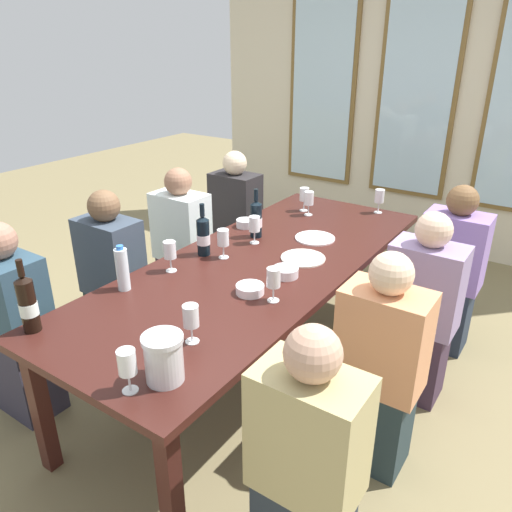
% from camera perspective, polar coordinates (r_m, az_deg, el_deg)
% --- Properties ---
extents(ground_plane, '(12.00, 12.00, 0.00)m').
position_cam_1_polar(ground_plane, '(3.21, 0.34, -12.81)').
color(ground_plane, olive).
extents(back_wall_with_windows, '(4.20, 0.10, 2.90)m').
position_cam_1_polar(back_wall_with_windows, '(4.95, 18.13, 17.42)').
color(back_wall_with_windows, beige).
rests_on(back_wall_with_windows, ground).
extents(dining_table, '(1.00, 2.60, 0.74)m').
position_cam_1_polar(dining_table, '(2.85, 0.37, -1.85)').
color(dining_table, '#3A1914').
rests_on(dining_table, ground).
extents(white_plate_0, '(0.25, 0.25, 0.01)m').
position_cam_1_polar(white_plate_0, '(3.17, 6.80, 2.06)').
color(white_plate_0, white).
rests_on(white_plate_0, dining_table).
extents(white_plate_1, '(0.26, 0.26, 0.01)m').
position_cam_1_polar(white_plate_1, '(2.88, 5.43, -0.24)').
color(white_plate_1, white).
rests_on(white_plate_1, dining_table).
extents(metal_pitcher, '(0.16, 0.16, 0.19)m').
position_cam_1_polar(metal_pitcher, '(1.89, -10.56, -11.46)').
color(metal_pitcher, silver).
rests_on(metal_pitcher, dining_table).
extents(wine_bottle_0, '(0.08, 0.08, 0.32)m').
position_cam_1_polar(wine_bottle_0, '(3.15, 0.00, 4.30)').
color(wine_bottle_0, black).
rests_on(wine_bottle_0, dining_table).
extents(wine_bottle_1, '(0.08, 0.08, 0.31)m').
position_cam_1_polar(wine_bottle_1, '(2.90, -6.09, 2.35)').
color(wine_bottle_1, black).
rests_on(wine_bottle_1, dining_table).
extents(wine_bottle_2, '(0.08, 0.08, 0.34)m').
position_cam_1_polar(wine_bottle_2, '(2.34, -24.78, -4.99)').
color(wine_bottle_2, black).
rests_on(wine_bottle_2, dining_table).
extents(tasting_bowl_0, '(0.12, 0.12, 0.05)m').
position_cam_1_polar(tasting_bowl_0, '(3.34, -1.26, 3.78)').
color(tasting_bowl_0, white).
rests_on(tasting_bowl_0, dining_table).
extents(tasting_bowl_1, '(0.14, 0.14, 0.04)m').
position_cam_1_polar(tasting_bowl_1, '(2.48, -0.69, -3.84)').
color(tasting_bowl_1, white).
rests_on(tasting_bowl_1, dining_table).
extents(tasting_bowl_2, '(0.14, 0.14, 0.05)m').
position_cam_1_polar(tasting_bowl_2, '(2.65, 3.43, -1.85)').
color(tasting_bowl_2, white).
rests_on(tasting_bowl_2, dining_table).
extents(water_bottle, '(0.06, 0.06, 0.24)m').
position_cam_1_polar(water_bottle, '(2.57, -15.12, -1.45)').
color(water_bottle, white).
rests_on(water_bottle, dining_table).
extents(wine_glass_0, '(0.07, 0.07, 0.17)m').
position_cam_1_polar(wine_glass_0, '(2.84, -3.80, 1.97)').
color(wine_glass_0, white).
rests_on(wine_glass_0, dining_table).
extents(wine_glass_1, '(0.07, 0.07, 0.17)m').
position_cam_1_polar(wine_glass_1, '(1.85, -14.62, -11.84)').
color(wine_glass_1, white).
rests_on(wine_glass_1, dining_table).
extents(wine_glass_2, '(0.07, 0.07, 0.17)m').
position_cam_1_polar(wine_glass_2, '(2.37, 2.03, -2.69)').
color(wine_glass_2, white).
rests_on(wine_glass_2, dining_table).
extents(wine_glass_3, '(0.07, 0.07, 0.17)m').
position_cam_1_polar(wine_glass_3, '(3.70, 14.02, 6.64)').
color(wine_glass_3, white).
rests_on(wine_glass_3, dining_table).
extents(wine_glass_4, '(0.07, 0.07, 0.17)m').
position_cam_1_polar(wine_glass_4, '(2.07, -7.51, -6.95)').
color(wine_glass_4, white).
rests_on(wine_glass_4, dining_table).
extents(wine_glass_5, '(0.07, 0.07, 0.17)m').
position_cam_1_polar(wine_glass_5, '(3.56, 6.11, 6.56)').
color(wine_glass_5, white).
rests_on(wine_glass_5, dining_table).
extents(wine_glass_6, '(0.07, 0.07, 0.17)m').
position_cam_1_polar(wine_glass_6, '(3.05, -0.18, 3.56)').
color(wine_glass_6, white).
rests_on(wine_glass_6, dining_table).
extents(wine_glass_7, '(0.07, 0.07, 0.17)m').
position_cam_1_polar(wine_glass_7, '(2.71, -9.89, 0.62)').
color(wine_glass_7, white).
rests_on(wine_glass_7, dining_table).
extents(wine_glass_8, '(0.07, 0.07, 0.17)m').
position_cam_1_polar(wine_glass_8, '(3.65, 5.57, 6.95)').
color(wine_glass_8, white).
rests_on(wine_glass_8, dining_table).
extents(seated_person_0, '(0.38, 0.24, 1.11)m').
position_cam_1_polar(seated_person_0, '(3.21, -16.06, -2.77)').
color(seated_person_0, '#253932').
rests_on(seated_person_0, ground).
extents(seated_person_1, '(0.38, 0.24, 1.11)m').
position_cam_1_polar(seated_person_1, '(2.39, 14.02, -12.57)').
color(seated_person_1, '#243338').
rests_on(seated_person_1, ground).
extents(seated_person_2, '(0.38, 0.24, 1.11)m').
position_cam_1_polar(seated_person_2, '(3.60, -8.46, 0.93)').
color(seated_person_2, '#372733').
rests_on(seated_person_2, ground).
extents(seated_person_3, '(0.38, 0.24, 1.11)m').
position_cam_1_polar(seated_person_3, '(2.89, 18.44, -6.24)').
color(seated_person_3, '#3A283B').
rests_on(seated_person_3, ground).
extents(seated_person_4, '(0.38, 0.24, 1.11)m').
position_cam_1_polar(seated_person_4, '(4.06, -2.34, 3.90)').
color(seated_person_4, '#22383C').
rests_on(seated_person_4, ground).
extents(seated_person_5, '(0.38, 0.24, 1.11)m').
position_cam_1_polar(seated_person_5, '(3.41, 21.40, -1.89)').
color(seated_person_5, '#242E3E').
rests_on(seated_person_5, ground).
extents(seated_person_6, '(0.38, 0.24, 1.11)m').
position_cam_1_polar(seated_person_6, '(2.90, -25.82, -7.41)').
color(seated_person_6, '#2F2D3C').
rests_on(seated_person_6, ground).
extents(seated_person_7, '(0.38, 0.24, 1.11)m').
position_cam_1_polar(seated_person_7, '(1.90, 5.82, -23.25)').
color(seated_person_7, '#252E37').
rests_on(seated_person_7, ground).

